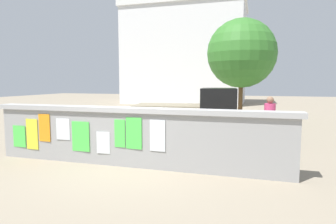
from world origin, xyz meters
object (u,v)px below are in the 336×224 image
person_walking (270,117)px  tree_roadside (242,53)px  auto_rickshaw_truck (190,115)px  bicycle_near (119,122)px  motorcycle (78,129)px

person_walking → tree_roadside: size_ratio=0.30×
person_walking → tree_roadside: (-1.27, 6.92, 2.60)m
auto_rickshaw_truck → bicycle_near: auto_rickshaw_truck is taller
auto_rickshaw_truck → person_walking: (2.66, -0.58, 0.09)m
bicycle_near → person_walking: size_ratio=1.05×
motorcycle → tree_roadside: bearing=57.5°
auto_rickshaw_truck → person_walking: bearing=-12.2°
motorcycle → bicycle_near: bearing=84.5°
auto_rickshaw_truck → bicycle_near: size_ratio=2.20×
motorcycle → auto_rickshaw_truck: bearing=22.9°
bicycle_near → tree_roadside: bearing=47.9°
motorcycle → person_walking: bearing=8.6°
motorcycle → person_walking: size_ratio=1.17×
person_walking → motorcycle: bearing=-171.4°
auto_rickshaw_truck → bicycle_near: 3.58m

